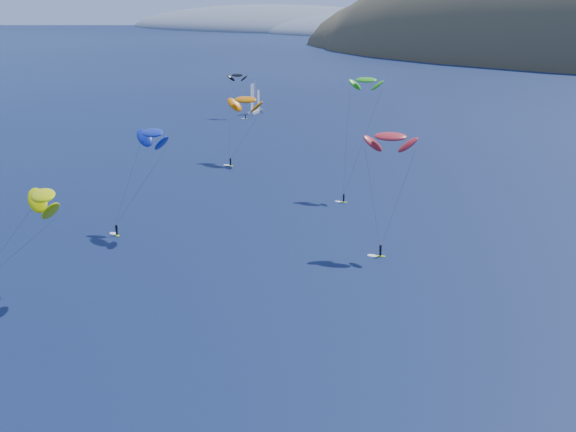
% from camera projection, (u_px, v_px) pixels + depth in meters
% --- Properties ---
extents(headland, '(460.00, 250.00, 60.00)m').
position_uv_depth(headland, '(296.00, 32.00, 905.69)').
color(headland, slate).
rests_on(headland, ground).
extents(sailboat, '(10.06, 8.88, 12.02)m').
position_uv_depth(sailboat, '(255.00, 110.00, 287.15)').
color(sailboat, silver).
rests_on(sailboat, ground).
extents(kitesurfer_1, '(10.50, 10.46, 18.67)m').
position_uv_depth(kitesurfer_1, '(245.00, 100.00, 203.56)').
color(kitesurfer_1, '#C1FF1C').
rests_on(kitesurfer_1, ground).
extents(kitesurfer_2, '(12.01, 13.09, 17.15)m').
position_uv_depth(kitesurfer_2, '(43.00, 196.00, 114.49)').
color(kitesurfer_2, '#C1FF1C').
rests_on(kitesurfer_2, ground).
extents(kitesurfer_3, '(7.63, 13.44, 26.28)m').
position_uv_depth(kitesurfer_3, '(366.00, 80.00, 169.44)').
color(kitesurfer_3, '#C1FF1C').
rests_on(kitesurfer_3, ground).
extents(kitesurfer_9, '(9.21, 8.54, 21.70)m').
position_uv_depth(kitesurfer_9, '(391.00, 137.00, 132.23)').
color(kitesurfer_9, '#C1FF1C').
rests_on(kitesurfer_9, ground).
extents(kitesurfer_10, '(10.08, 11.28, 20.55)m').
position_uv_depth(kitesurfer_10, '(153.00, 133.00, 143.76)').
color(kitesurfer_10, '#C1FF1C').
rests_on(kitesurfer_10, ground).
extents(kitesurfer_12, '(9.34, 5.40, 16.19)m').
position_uv_depth(kitesurfer_12, '(238.00, 75.00, 275.53)').
color(kitesurfer_12, '#C1FF1C').
rests_on(kitesurfer_12, ground).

